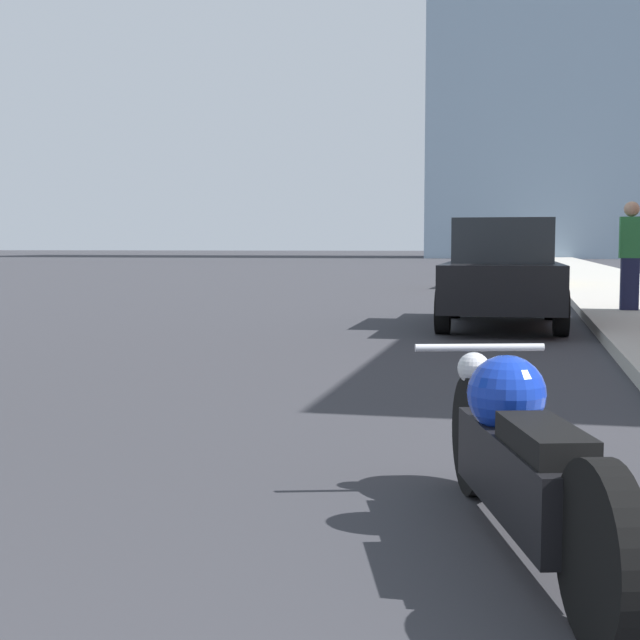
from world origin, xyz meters
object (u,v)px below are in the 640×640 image
Objects in this scene: parked_car_black at (502,273)px; parked_car_green at (516,255)px; motorcycle at (519,457)px; pedestrian at (630,254)px; parked_car_yellow at (513,258)px.

parked_car_black is 23.96m from parked_car_green.
pedestrian is at bearing 65.80° from motorcycle.
parked_car_black reaches higher than motorcycle.
parked_car_yellow is at bearing 88.84° from parked_car_black.
parked_car_yellow reaches higher than parked_car_black.
parked_car_green is 22.21m from pedestrian.
motorcycle is 0.50× the size of parked_car_black.
parked_car_yellow is 2.30× the size of pedestrian.
parked_car_yellow is (0.03, 12.22, 0.05)m from parked_car_black.
motorcycle is 0.51× the size of parked_car_green.
parked_car_green is (-0.25, 34.09, 0.46)m from motorcycle.
parked_car_yellow is at bearing -86.59° from parked_car_green.
parked_car_black is at bearing 75.76° from motorcycle.
motorcycle is 10.15m from parked_car_black.
parked_car_black is 1.02× the size of parked_car_green.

